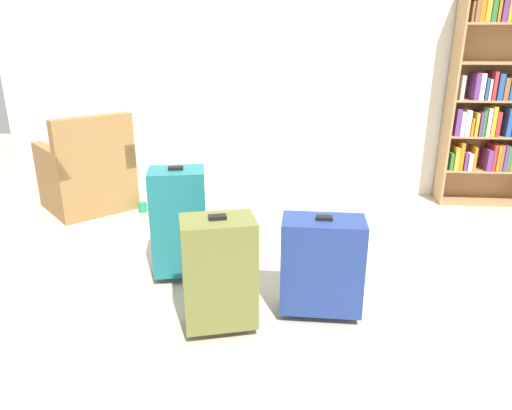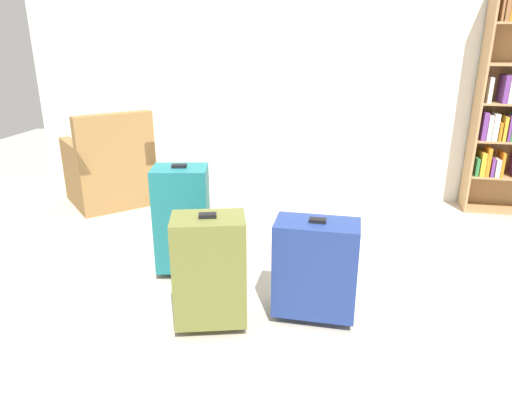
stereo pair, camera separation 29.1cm
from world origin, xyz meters
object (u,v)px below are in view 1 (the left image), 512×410
Objects in this scene: armchair at (88,176)px; suitcase_teal at (179,221)px; suitcase_olive at (219,272)px; bookshelf at (496,98)px; suitcase_navy_blue at (322,264)px; mug at (143,207)px.

suitcase_teal is (1.17, -1.25, 0.08)m from armchair.
suitcase_teal is at bearing 121.59° from suitcase_olive.
bookshelf is at bearing 34.22° from suitcase_teal.
suitcase_olive is 0.88× the size of suitcase_teal.
suitcase_navy_blue is 0.80× the size of suitcase_teal.
suitcase_teal is (-0.36, 0.58, 0.05)m from suitcase_olive.
bookshelf is 2.89× the size of suitcase_olive.
mug is (-3.22, -0.56, -0.96)m from bookshelf.
armchair reaches higher than suitcase_navy_blue.
suitcase_teal is (-0.91, 0.39, 0.08)m from suitcase_navy_blue.
armchair is at bearing -172.47° from bookshelf.
suitcase_olive is at bearing -58.41° from suitcase_teal.
suitcase_navy_blue is at bearing -45.27° from mug.
bookshelf is at bearing 52.23° from suitcase_navy_blue.
suitcase_olive reaches higher than suitcase_navy_blue.
suitcase_olive is 1.10× the size of suitcase_navy_blue.
bookshelf reaches higher than mug.
mug is 0.18× the size of suitcase_olive.
suitcase_navy_blue is at bearing -23.04° from suitcase_teal.
mug is at bearing -6.89° from armchair.
suitcase_olive is (-2.21, -2.33, -0.65)m from bookshelf.
suitcase_navy_blue is 1.00m from suitcase_teal.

